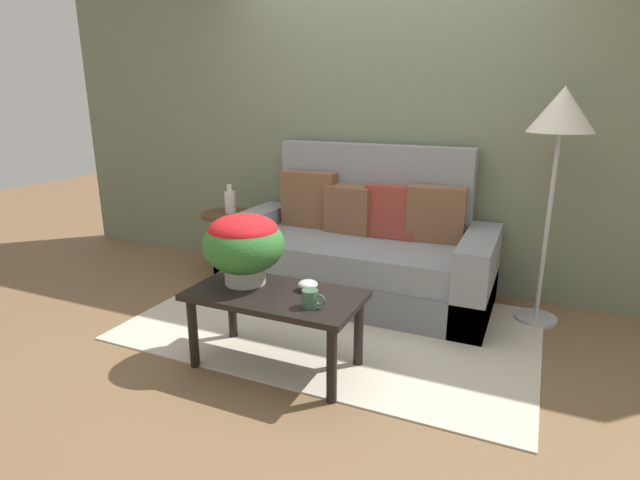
{
  "coord_description": "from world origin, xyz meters",
  "views": [
    {
      "loc": [
        1.22,
        -2.85,
        1.54
      ],
      "look_at": [
        -0.07,
        0.04,
        0.62
      ],
      "focal_mm": 28.24,
      "sensor_mm": 36.0,
      "label": 1
    }
  ],
  "objects_px": {
    "side_table": "(229,232)",
    "table_vase": "(230,201)",
    "couch": "(360,252)",
    "floor_lamp": "(561,123)",
    "potted_plant": "(244,243)",
    "snack_bowl": "(308,285)",
    "coffee_table": "(275,304)",
    "coffee_mug": "(311,299)"
  },
  "relations": [
    {
      "from": "floor_lamp",
      "to": "table_vase",
      "type": "relative_size",
      "value": 6.43
    },
    {
      "from": "table_vase",
      "to": "side_table",
      "type": "bearing_deg",
      "value": -151.28
    },
    {
      "from": "coffee_table",
      "to": "table_vase",
      "type": "xyz_separation_m",
      "value": [
        -1.13,
        1.24,
        0.26
      ]
    },
    {
      "from": "snack_bowl",
      "to": "couch",
      "type": "bearing_deg",
      "value": 94.34
    },
    {
      "from": "couch",
      "to": "snack_bowl",
      "type": "xyz_separation_m",
      "value": [
        0.09,
        -1.13,
        0.14
      ]
    },
    {
      "from": "snack_bowl",
      "to": "coffee_mug",
      "type": "bearing_deg",
      "value": -60.93
    },
    {
      "from": "coffee_table",
      "to": "side_table",
      "type": "distance_m",
      "value": 1.68
    },
    {
      "from": "couch",
      "to": "coffee_table",
      "type": "bearing_deg",
      "value": -93.23
    },
    {
      "from": "couch",
      "to": "potted_plant",
      "type": "bearing_deg",
      "value": -104.54
    },
    {
      "from": "coffee_table",
      "to": "potted_plant",
      "type": "relative_size",
      "value": 2.07
    },
    {
      "from": "coffee_mug",
      "to": "table_vase",
      "type": "xyz_separation_m",
      "value": [
        -1.39,
        1.34,
        0.14
      ]
    },
    {
      "from": "couch",
      "to": "coffee_mug",
      "type": "xyz_separation_m",
      "value": [
        0.2,
        -1.33,
        0.16
      ]
    },
    {
      "from": "coffee_table",
      "to": "side_table",
      "type": "relative_size",
      "value": 1.78
    },
    {
      "from": "couch",
      "to": "snack_bowl",
      "type": "distance_m",
      "value": 1.14
    },
    {
      "from": "potted_plant",
      "to": "coffee_mug",
      "type": "height_order",
      "value": "potted_plant"
    },
    {
      "from": "coffee_table",
      "to": "floor_lamp",
      "type": "height_order",
      "value": "floor_lamp"
    },
    {
      "from": "floor_lamp",
      "to": "coffee_mug",
      "type": "bearing_deg",
      "value": -128.45
    },
    {
      "from": "table_vase",
      "to": "coffee_mug",
      "type": "bearing_deg",
      "value": -43.87
    },
    {
      "from": "couch",
      "to": "floor_lamp",
      "type": "distance_m",
      "value": 1.65
    },
    {
      "from": "snack_bowl",
      "to": "floor_lamp",
      "type": "bearing_deg",
      "value": 44.22
    },
    {
      "from": "side_table",
      "to": "floor_lamp",
      "type": "relative_size",
      "value": 0.35
    },
    {
      "from": "table_vase",
      "to": "potted_plant",
      "type": "bearing_deg",
      "value": -52.97
    },
    {
      "from": "coffee_table",
      "to": "side_table",
      "type": "height_order",
      "value": "side_table"
    },
    {
      "from": "coffee_mug",
      "to": "side_table",
      "type": "bearing_deg",
      "value": 136.76
    },
    {
      "from": "coffee_table",
      "to": "potted_plant",
      "type": "xyz_separation_m",
      "value": [
        -0.23,
        0.06,
        0.32
      ]
    },
    {
      "from": "coffee_table",
      "to": "table_vase",
      "type": "relative_size",
      "value": 3.99
    },
    {
      "from": "potted_plant",
      "to": "side_table",
      "type": "bearing_deg",
      "value": 127.9
    },
    {
      "from": "couch",
      "to": "potted_plant",
      "type": "height_order",
      "value": "couch"
    },
    {
      "from": "coffee_mug",
      "to": "floor_lamp",
      "type": "bearing_deg",
      "value": 51.55
    },
    {
      "from": "side_table",
      "to": "snack_bowl",
      "type": "xyz_separation_m",
      "value": [
        1.3,
        -1.12,
        0.11
      ]
    },
    {
      "from": "side_table",
      "to": "potted_plant",
      "type": "distance_m",
      "value": 1.52
    },
    {
      "from": "snack_bowl",
      "to": "table_vase",
      "type": "distance_m",
      "value": 1.72
    },
    {
      "from": "floor_lamp",
      "to": "snack_bowl",
      "type": "bearing_deg",
      "value": -135.78
    },
    {
      "from": "coffee_table",
      "to": "floor_lamp",
      "type": "distance_m",
      "value": 2.12
    },
    {
      "from": "coffee_mug",
      "to": "snack_bowl",
      "type": "xyz_separation_m",
      "value": [
        -0.11,
        0.21,
        -0.01
      ]
    },
    {
      "from": "potted_plant",
      "to": "coffee_table",
      "type": "bearing_deg",
      "value": -15.1
    },
    {
      "from": "potted_plant",
      "to": "snack_bowl",
      "type": "height_order",
      "value": "potted_plant"
    },
    {
      "from": "floor_lamp",
      "to": "snack_bowl",
      "type": "xyz_separation_m",
      "value": [
        -1.22,
        -1.19,
        -0.87
      ]
    },
    {
      "from": "potted_plant",
      "to": "coffee_mug",
      "type": "bearing_deg",
      "value": -17.61
    },
    {
      "from": "side_table",
      "to": "table_vase",
      "type": "bearing_deg",
      "value": 28.72
    },
    {
      "from": "side_table",
      "to": "table_vase",
      "type": "relative_size",
      "value": 2.24
    },
    {
      "from": "couch",
      "to": "floor_lamp",
      "type": "relative_size",
      "value": 1.27
    }
  ]
}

